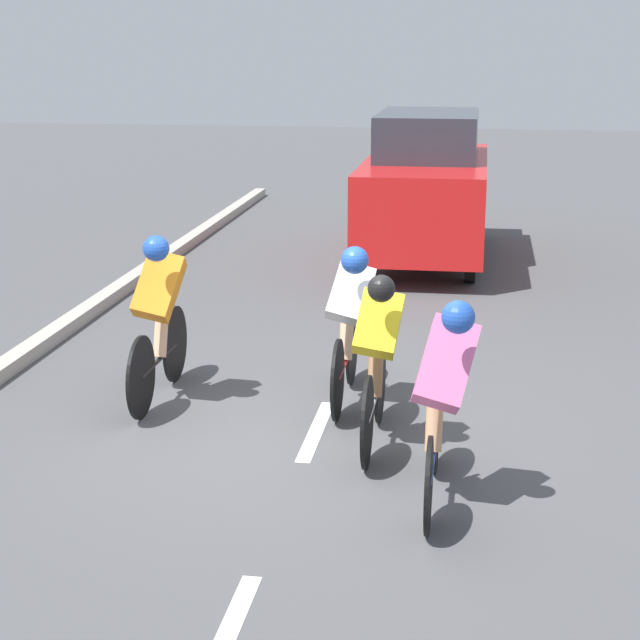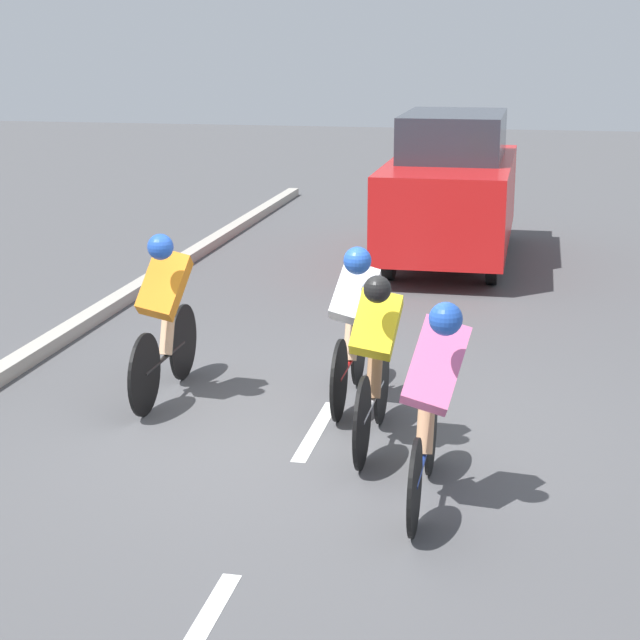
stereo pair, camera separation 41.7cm
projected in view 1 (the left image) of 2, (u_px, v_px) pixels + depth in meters
ground_plane at (314, 436)px, 8.72m from camera, size 60.00×60.00×0.00m
lane_stripe_near at (225, 639)px, 5.79m from camera, size 0.12×1.40×0.01m
lane_stripe_mid at (316, 430)px, 8.84m from camera, size 0.12×1.40×0.01m
lane_stripe_far at (361, 329)px, 11.90m from camera, size 0.12×1.40×0.01m
cyclist_white at (349, 319)px, 9.30m from camera, size 0.43×1.70×1.47m
cyclist_pink at (442, 394)px, 7.25m from camera, size 0.46×1.70×1.53m
cyclist_orange at (159, 314)px, 9.35m from camera, size 0.43×1.75×1.55m
cyclist_yellow at (377, 356)px, 8.33m from camera, size 0.39×1.72×1.45m
support_car at (426, 187)px, 15.33m from camera, size 1.70×4.42×2.10m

